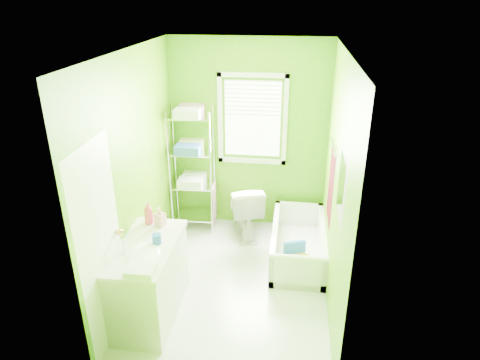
# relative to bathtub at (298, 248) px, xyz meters

# --- Properties ---
(ground) EXTENTS (2.90, 2.90, 0.00)m
(ground) POSITION_rel_bathtub_xyz_m (-0.72, -0.60, -0.15)
(ground) COLOR silver
(ground) RESTS_ON ground
(room_envelope) EXTENTS (2.14, 2.94, 2.62)m
(room_envelope) POSITION_rel_bathtub_xyz_m (-0.72, -0.60, 1.40)
(room_envelope) COLOR #4D9006
(room_envelope) RESTS_ON ground
(window) EXTENTS (0.92, 0.05, 1.22)m
(window) POSITION_rel_bathtub_xyz_m (-0.67, 0.83, 1.47)
(window) COLOR white
(window) RESTS_ON ground
(door) EXTENTS (0.09, 0.80, 2.00)m
(door) POSITION_rel_bathtub_xyz_m (-1.76, -1.60, 0.85)
(door) COLOR white
(door) RESTS_ON ground
(right_wall_decor) EXTENTS (0.04, 1.48, 1.17)m
(right_wall_decor) POSITION_rel_bathtub_xyz_m (0.31, -0.62, 1.18)
(right_wall_decor) COLOR #46080B
(right_wall_decor) RESTS_ON ground
(bathtub) EXTENTS (0.65, 1.40, 0.45)m
(bathtub) POSITION_rel_bathtub_xyz_m (0.00, 0.00, 0.00)
(bathtub) COLOR white
(bathtub) RESTS_ON ground
(toilet) EXTENTS (0.63, 0.85, 0.77)m
(toilet) POSITION_rel_bathtub_xyz_m (-0.74, 0.50, 0.24)
(toilet) COLOR white
(toilet) RESTS_ON ground
(vanity) EXTENTS (0.56, 1.10, 1.08)m
(vanity) POSITION_rel_bathtub_xyz_m (-1.50, -1.22, 0.30)
(vanity) COLOR silver
(vanity) RESTS_ON ground
(wire_shelf_unit) EXTENTS (0.60, 0.48, 1.74)m
(wire_shelf_unit) POSITION_rel_bathtub_xyz_m (-1.46, 0.64, 0.92)
(wire_shelf_unit) COLOR silver
(wire_shelf_unit) RESTS_ON ground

